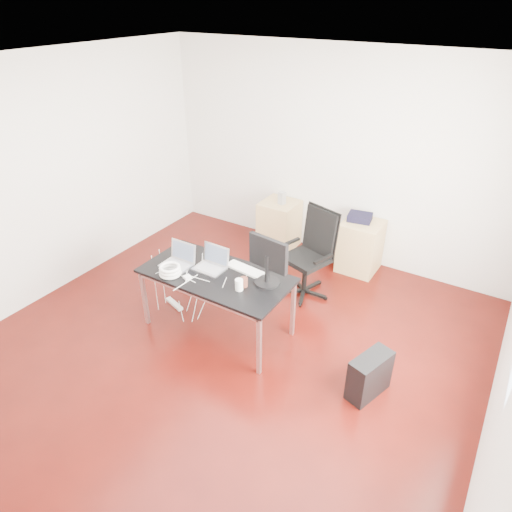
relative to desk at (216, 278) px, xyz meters
The scene contains 18 objects.
room_shell 0.81m from the desk, 30.37° to the right, with size 5.00×5.00×5.00m.
desk is the anchor object (origin of this frame).
office_chair 1.33m from the desk, 66.51° to the left, with size 0.60×0.62×1.08m.
filing_cabinet_left 2.11m from the desk, 100.41° to the left, with size 0.50×0.50×0.70m, color tan.
filing_cabinet_right 2.25m from the desk, 67.02° to the left, with size 0.50×0.50×0.70m, color tan.
pc_tower 1.82m from the desk, ahead, with size 0.20×0.45×0.44m, color black.
wastebasket 2.18m from the desk, 78.41° to the left, with size 0.24×0.24×0.28m, color black.
power_strip 0.98m from the desk, behind, with size 0.30×0.06×0.04m, color white.
laptop_left 0.48m from the desk, behind, with size 0.33×0.25×0.23m.
laptop_right 0.18m from the desk, 144.29° to the left, with size 0.33×0.26×0.23m.
monitor 0.66m from the desk, 15.80° to the left, with size 0.45×0.26×0.51m.
keyboard 0.32m from the desk, 46.50° to the left, with size 0.44×0.14×0.02m, color white.
cup_white 0.40m from the desk, 17.05° to the right, with size 0.08×0.08×0.12m, color white.
cup_brown 0.39m from the desk, ahead, with size 0.08×0.08×0.10m, color #592A1E.
cable_coil 0.49m from the desk, 146.75° to the right, with size 0.24×0.24×0.11m.
power_adapter 0.31m from the desk, 132.02° to the right, with size 0.07×0.07×0.03m, color white.
speaker 2.05m from the desk, 99.25° to the left, with size 0.09×0.08×0.18m, color #9E9E9E.
navy_garment 2.24m from the desk, 69.10° to the left, with size 0.30×0.24×0.09m, color black.
Camera 1 is at (2.23, -3.03, 3.32)m, focal length 32.00 mm.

